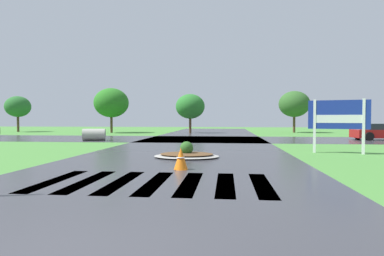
{
  "coord_description": "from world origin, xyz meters",
  "views": [
    {
      "loc": [
        1.82,
        -3.41,
        1.65
      ],
      "look_at": [
        0.29,
        11.21,
        1.22
      ],
      "focal_mm": 30.85,
      "sensor_mm": 36.0,
      "label": 1
    }
  ],
  "objects_px": {
    "drainage_pipe_stack": "(94,135)",
    "traffic_cone": "(181,159)",
    "median_island": "(187,154)",
    "car_dark_suv": "(382,132)",
    "estate_billboard": "(339,117)"
  },
  "relations": [
    {
      "from": "estate_billboard",
      "to": "drainage_pipe_stack",
      "type": "height_order",
      "value": "estate_billboard"
    },
    {
      "from": "traffic_cone",
      "to": "drainage_pipe_stack",
      "type": "bearing_deg",
      "value": 122.36
    },
    {
      "from": "drainage_pipe_stack",
      "to": "traffic_cone",
      "type": "distance_m",
      "value": 15.73
    },
    {
      "from": "estate_billboard",
      "to": "median_island",
      "type": "distance_m",
      "value": 7.46
    },
    {
      "from": "drainage_pipe_stack",
      "to": "traffic_cone",
      "type": "xyz_separation_m",
      "value": [
        8.42,
        -13.29,
        -0.09
      ]
    },
    {
      "from": "estate_billboard",
      "to": "car_dark_suv",
      "type": "distance_m",
      "value": 12.59
    },
    {
      "from": "car_dark_suv",
      "to": "drainage_pipe_stack",
      "type": "bearing_deg",
      "value": -176.14
    },
    {
      "from": "median_island",
      "to": "traffic_cone",
      "type": "distance_m",
      "value": 3.32
    },
    {
      "from": "drainage_pipe_stack",
      "to": "traffic_cone",
      "type": "relative_size",
      "value": 2.51
    },
    {
      "from": "median_island",
      "to": "car_dark_suv",
      "type": "bearing_deg",
      "value": 43.48
    },
    {
      "from": "car_dark_suv",
      "to": "traffic_cone",
      "type": "height_order",
      "value": "car_dark_suv"
    },
    {
      "from": "estate_billboard",
      "to": "drainage_pipe_stack",
      "type": "distance_m",
      "value": 16.99
    },
    {
      "from": "median_island",
      "to": "drainage_pipe_stack",
      "type": "distance_m",
      "value": 12.92
    },
    {
      "from": "car_dark_suv",
      "to": "drainage_pipe_stack",
      "type": "xyz_separation_m",
      "value": [
        -21.83,
        -2.94,
        -0.15
      ]
    },
    {
      "from": "median_island",
      "to": "car_dark_suv",
      "type": "relative_size",
      "value": 0.6
    }
  ]
}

